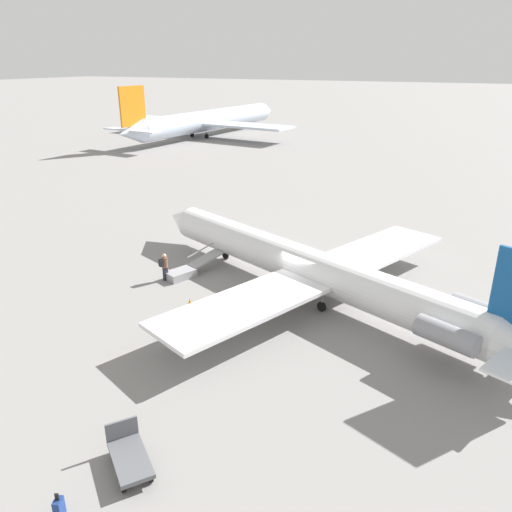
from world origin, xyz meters
The scene contains 8 objects.
ground_plane centered at (0.00, 0.00, 0.00)m, with size 600.00×600.00×0.00m, color gray.
airplane_main centered at (-0.76, 0.30, 1.73)m, with size 26.23×20.58×5.79m.
airplane_far_right centered at (37.95, -52.58, 2.73)m, with size 33.12×43.32×9.19m.
boarding_stairs centered at (7.49, 0.97, 0.35)m, with size 2.40×4.11×1.52m.
passenger centered at (8.29, 2.06, 1.00)m, with size 0.44×0.57×1.74m.
luggage_cart centered at (0.44, 15.08, 0.46)m, with size 2.42×2.21×1.22m.
suitcase centered at (1.07, 17.53, 0.33)m, with size 0.34×0.42×0.88m.
traffic_cone_near_stairs centered at (4.84, 4.61, 0.28)m, with size 0.55×0.55×0.61m.
Camera 1 is at (-8.97, 24.86, 12.69)m, focal length 35.00 mm.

